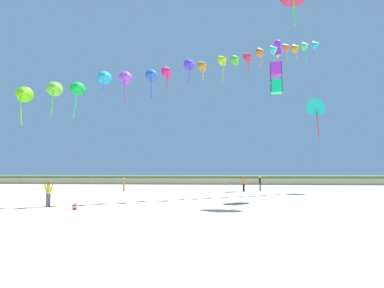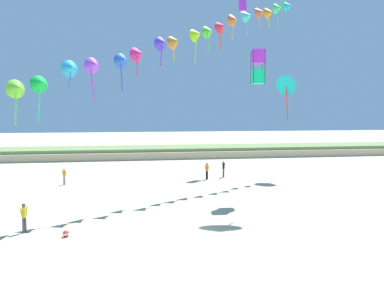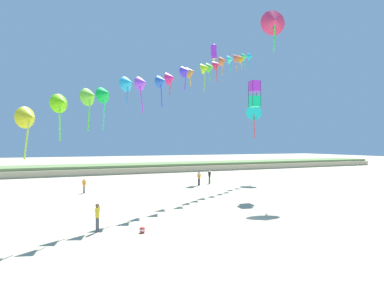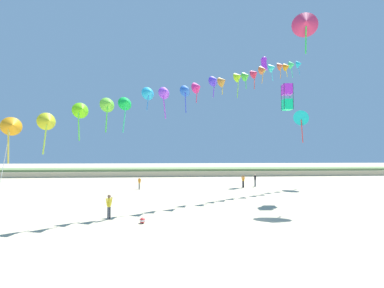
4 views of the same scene
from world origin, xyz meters
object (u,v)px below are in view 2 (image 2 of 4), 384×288
large_kite_high_solo (287,84)px  person_near_right (207,170)px  large_kite_low_lead (243,2)px  large_kite_mid_trail (258,67)px  beach_ball (66,234)px  person_mid_center (24,216)px  person_near_left (64,175)px  person_far_left (224,168)px

large_kite_high_solo → person_near_right: bearing=-178.5°
large_kite_low_lead → large_kite_mid_trail: 18.57m
large_kite_high_solo → beach_ball: 28.22m
person_mid_center → large_kite_low_lead: (19.48, 22.89, 18.56)m
person_mid_center → large_kite_low_lead: bearing=49.6°
person_near_right → person_mid_center: size_ratio=1.02×
person_near_right → large_kite_low_lead: large_kite_low_lead is taller
person_mid_center → large_kite_high_solo: 29.04m
person_near_left → person_far_left: 15.85m
large_kite_mid_trail → beach_ball: large_kite_mid_trail is taller
person_near_right → person_mid_center: person_near_right is taller
large_kite_high_solo → person_mid_center: bearing=-143.9°
person_near_right → large_kite_low_lead: 20.52m
person_mid_center → beach_ball: bearing=-26.5°
beach_ball → person_far_left: bearing=53.7°
person_near_left → large_kite_mid_trail: size_ratio=0.59×
large_kite_low_lead → person_far_left: bearing=-122.0°
large_kite_mid_trail → beach_ball: (-13.64, -8.32, -10.16)m
person_near_left → large_kite_mid_trail: large_kite_mid_trail is taller
person_far_left → beach_ball: 22.73m
large_kite_mid_trail → person_near_right: bearing=103.6°
person_mid_center → person_far_left: (15.86, 17.10, 0.04)m
person_near_right → large_kite_mid_trail: size_ratio=0.65×
person_mid_center → person_near_left: bearing=89.6°
large_kite_high_solo → large_kite_low_lead: bearing=113.9°
person_near_right → person_mid_center: 21.25m
person_mid_center → large_kite_mid_trail: bearing=23.9°
large_kite_low_lead → large_kite_mid_trail: large_kite_low_lead is taller
person_near_right → large_kite_high_solo: large_kite_high_solo is taller
person_near_right → large_kite_mid_trail: 13.14m
person_near_left → person_mid_center: (-0.11, -15.30, 0.07)m
person_near_left → large_kite_high_solo: bearing=2.6°
person_near_left → large_kite_mid_trail: bearing=-27.1°
large_kite_mid_trail → large_kite_high_solo: bearing=55.4°
person_near_left → large_kite_low_lead: size_ratio=0.58×
person_far_left → beach_ball: person_far_left is taller
person_near_left → beach_ball: size_ratio=4.33×
person_near_left → beach_ball: (2.29, -16.49, -0.73)m
large_kite_mid_trail → person_near_left: bearing=152.9°
large_kite_low_lead → beach_ball: (-17.08, -24.09, -19.35)m
person_near_right → large_kite_low_lead: size_ratio=0.63×
person_near_right → person_far_left: 2.22m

